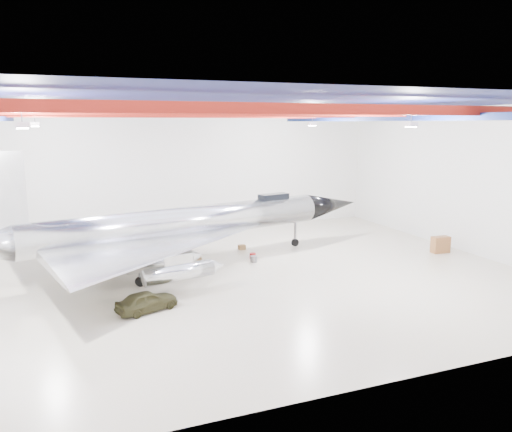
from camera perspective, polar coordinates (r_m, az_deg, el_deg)
name	(u,v)px	position (r m, az deg, el deg)	size (l,w,h in m)	color
floor	(213,278)	(32.25, -4.89, -7.08)	(40.00, 40.00, 0.00)	beige
wall_back	(165,171)	(45.54, -10.36, 5.05)	(40.00, 40.00, 0.00)	silver
wall_right	(465,180)	(41.28, 22.73, 3.84)	(30.00, 30.00, 0.00)	silver
ceiling	(211,102)	(30.76, -5.22, 12.84)	(40.00, 40.00, 0.00)	#0A0F38
ceiling_structure	(211,114)	(30.74, -5.20, 11.58)	(39.50, 29.50, 1.08)	maroon
jet_aircraft	(184,227)	(34.69, -8.26, -1.27)	(29.97, 20.60, 8.26)	silver
jeep	(147,301)	(27.20, -12.37, -9.47)	(1.32, 3.29, 1.12)	#34321A
desk	(440,245)	(40.64, 20.33, -3.08)	(1.37, 0.68, 1.25)	brown
crate_ply	(153,259)	(36.56, -11.70, -4.83)	(0.54, 0.43, 0.37)	olive
toolbox_red	(187,248)	(39.35, -7.90, -3.62)	(0.51, 0.41, 0.36)	#9E0F12
engine_drum	(254,259)	(35.66, -0.27, -4.94)	(0.50, 0.50, 0.45)	#59595B
parts_bin	(242,247)	(39.15, -1.63, -3.58)	(0.53, 0.43, 0.37)	olive
crate_small	(88,265)	(36.53, -18.68, -5.28)	(0.38, 0.30, 0.27)	#59595B
tool_chest	(253,256)	(36.55, -0.38, -4.58)	(0.45, 0.45, 0.41)	#9E0F12
oil_barrel	(197,260)	(35.66, -6.72, -5.05)	(0.58, 0.46, 0.40)	olive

